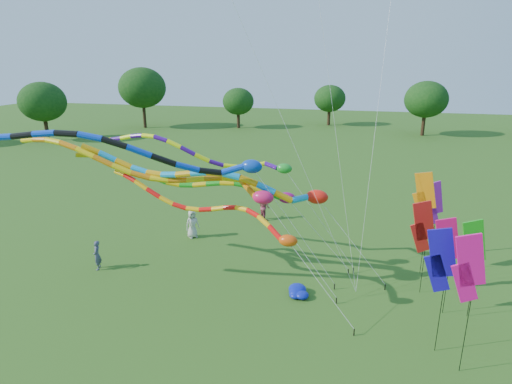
% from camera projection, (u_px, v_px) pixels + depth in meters
% --- Properties ---
extents(ground, '(160.00, 160.00, 0.00)m').
position_uv_depth(ground, '(287.00, 343.00, 16.49)').
color(ground, '#255215').
rests_on(ground, ground).
extents(tree_ring, '(118.92, 119.13, 9.66)m').
position_uv_depth(tree_ring, '(168.00, 231.00, 12.86)').
color(tree_ring, '#382314').
rests_on(tree_ring, ground).
extents(tube_kite_red, '(11.65, 3.11, 5.82)m').
position_uv_depth(tube_kite_red, '(220.00, 213.00, 18.91)').
color(tube_kite_red, black).
rests_on(tube_kite_red, ground).
extents(tube_kite_orange, '(15.68, 1.12, 7.47)m').
position_uv_depth(tube_kite_orange, '(167.00, 173.00, 19.75)').
color(tube_kite_orange, black).
rests_on(tube_kite_orange, ground).
extents(tube_kite_purple, '(13.35, 1.34, 7.45)m').
position_uv_depth(tube_kite_purple, '(212.00, 156.00, 21.43)').
color(tube_kite_purple, black).
rests_on(tube_kite_purple, ground).
extents(tube_kite_blue, '(16.62, 4.54, 8.58)m').
position_uv_depth(tube_kite_blue, '(127.00, 151.00, 17.77)').
color(tube_kite_blue, black).
rests_on(tube_kite_blue, ground).
extents(tube_kite_cyan, '(14.26, 1.54, 7.10)m').
position_uv_depth(tube_kite_cyan, '(230.00, 181.00, 19.54)').
color(tube_kite_cyan, black).
rests_on(tube_kite_cyan, ground).
extents(tube_kite_green, '(13.24, 2.15, 6.64)m').
position_uv_depth(tube_kite_green, '(210.00, 183.00, 20.99)').
color(tube_kite_green, black).
rests_on(tube_kite_green, ground).
extents(banner_pole_magenta_a, '(1.16, 0.24, 5.23)m').
position_uv_depth(banner_pole_magenta_a, '(468.00, 269.00, 13.87)').
color(banner_pole_magenta_a, black).
rests_on(banner_pole_magenta_a, ground).
extents(banner_pole_blue_a, '(1.16, 0.10, 4.97)m').
position_uv_depth(banner_pole_blue_a, '(440.00, 261.00, 15.03)').
color(banner_pole_blue_a, black).
rests_on(banner_pole_blue_a, ground).
extents(banner_pole_violet, '(1.09, 0.55, 4.34)m').
position_uv_depth(banner_pole_violet, '(434.00, 204.00, 22.86)').
color(banner_pole_violet, black).
rests_on(banner_pole_violet, ground).
extents(banner_pole_orange, '(1.15, 0.34, 5.36)m').
position_uv_depth(banner_pole_orange, '(424.00, 197.00, 20.75)').
color(banner_pole_orange, black).
rests_on(banner_pole_orange, ground).
extents(banner_pole_green, '(1.15, 0.35, 4.42)m').
position_uv_depth(banner_pole_green, '(472.00, 248.00, 17.28)').
color(banner_pole_green, black).
rests_on(banner_pole_green, ground).
extents(banner_pole_red, '(1.15, 0.32, 4.56)m').
position_uv_depth(banner_pole_red, '(422.00, 227.00, 19.09)').
color(banner_pole_red, black).
rests_on(banner_pole_red, ground).
extents(banner_pole_magenta_b, '(1.16, 0.21, 4.40)m').
position_uv_depth(banner_pole_magenta_b, '(446.00, 246.00, 17.55)').
color(banner_pole_magenta_b, black).
rests_on(banner_pole_magenta_b, ground).
extents(blue_nylon_heap, '(1.13, 1.16, 0.41)m').
position_uv_depth(blue_nylon_heap, '(303.00, 292.00, 19.72)').
color(blue_nylon_heap, '#0D1CA9').
rests_on(blue_nylon_heap, ground).
extents(person_a, '(0.99, 1.00, 1.74)m').
position_uv_depth(person_a, '(192.00, 224.00, 26.02)').
color(person_a, beige).
rests_on(person_a, ground).
extents(person_b, '(0.57, 0.67, 1.57)m').
position_uv_depth(person_b, '(97.00, 255.00, 22.07)').
color(person_b, '#44485F').
rests_on(person_b, ground).
extents(person_c, '(1.06, 1.07, 1.75)m').
position_uv_depth(person_c, '(264.00, 207.00, 28.99)').
color(person_c, '#983749').
rests_on(person_c, ground).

